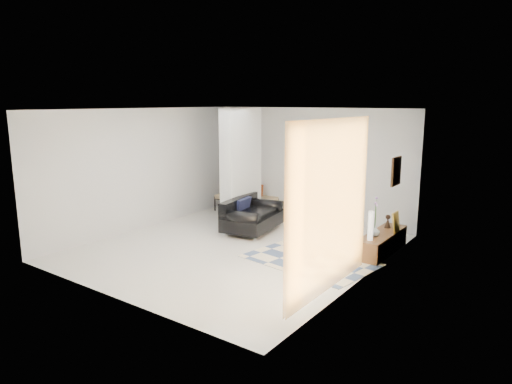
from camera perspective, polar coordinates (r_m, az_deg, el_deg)
The scene contains 17 objects.
floor at distance 9.44m, azimuth -2.44°, elevation -6.97°, with size 6.00×6.00×0.00m, color white.
ceiling at distance 8.97m, azimuth -2.59°, elevation 10.28°, with size 6.00×6.00×0.00m, color white.
wall_back at distance 11.58m, azimuth 6.69°, elevation 3.49°, with size 6.00×6.00×0.00m, color silver.
wall_front at distance 7.03m, azimuth -17.76°, elevation -2.05°, with size 6.00×6.00×0.00m, color silver.
wall_left at distance 10.99m, azimuth -13.89°, elevation 2.82°, with size 6.00×6.00×0.00m, color silver.
wall_right at distance 7.74m, azimuth 13.74°, elevation -0.65°, with size 6.00×6.00×0.00m, color silver.
partition_column at distance 11.01m, azimuth -1.89°, elevation 3.16°, with size 0.35×1.20×2.80m, color silver.
hallway_door at distance 12.74m, azimuth -1.73°, elevation 2.55°, with size 0.85×0.06×2.04m, color white.
curtain at distance 6.73m, azimuth 9.45°, elevation -1.81°, with size 2.55×2.55×0.00m, color gold.
wall_art at distance 9.06m, azimuth 17.12°, elevation 2.50°, with size 0.04×0.45×0.55m, color #38210F.
media_console at distance 9.45m, azimuth 15.46°, elevation -6.07°, with size 0.45×1.67×0.80m.
loveseat at distance 10.55m, azimuth -0.66°, elevation -3.00°, with size 1.19×1.74×0.76m.
daybed at distance 12.36m, azimuth -1.27°, elevation -0.55°, with size 1.70×0.84×0.77m.
area_rug at distance 8.76m, azimuth 6.75°, elevation -8.47°, with size 2.33×1.55×0.01m, color beige.
cylinder_lamp at distance 8.79m, azimuth 14.15°, elevation -4.11°, with size 0.10×0.10×0.55m, color silver.
bronze_figurine at distance 9.75m, azimuth 16.15°, elevation -3.54°, with size 0.14×0.14×0.27m, color #301F15, non-canonical shape.
vase at distance 9.11m, azimuth 14.62°, elevation -4.71°, with size 0.20×0.20×0.21m, color #B8C3C0.
Camera 1 is at (5.53, -7.05, 2.96)m, focal length 32.00 mm.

